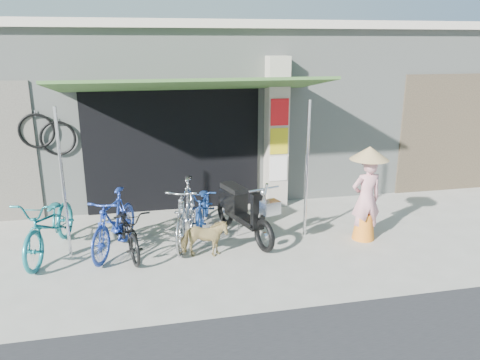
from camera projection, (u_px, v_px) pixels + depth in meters
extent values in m
plane|color=#ACA89C|center=(266.00, 258.00, 7.31)|extent=(80.00, 80.00, 0.00)
cube|color=#949992|center=(213.00, 105.00, 11.60)|extent=(12.00, 5.00, 3.50)
cube|color=beige|center=(212.00, 28.00, 11.09)|extent=(12.30, 5.30, 0.16)
cube|color=black|center=(173.00, 149.00, 9.14)|extent=(3.40, 0.06, 2.50)
cube|color=black|center=(175.00, 183.00, 9.35)|extent=(3.06, 0.04, 1.10)
torus|color=black|center=(58.00, 138.00, 8.60)|extent=(0.65, 0.05, 0.65)
cylinder|color=silver|center=(56.00, 121.00, 8.52)|extent=(0.02, 0.02, 0.12)
torus|color=black|center=(37.00, 131.00, 8.48)|extent=(0.65, 0.05, 0.65)
cylinder|color=silver|center=(35.00, 113.00, 8.41)|extent=(0.02, 0.02, 0.12)
cube|color=#BBAF9F|center=(276.00, 133.00, 9.36)|extent=(0.42, 0.42, 3.00)
cube|color=red|center=(280.00, 112.00, 9.03)|extent=(0.36, 0.02, 0.52)
cube|color=gold|center=(279.00, 141.00, 9.19)|extent=(0.36, 0.02, 0.52)
cube|color=white|center=(278.00, 169.00, 9.35)|extent=(0.36, 0.02, 0.50)
cube|color=#385D2A|center=(192.00, 85.00, 7.96)|extent=(4.60, 1.88, 0.35)
cylinder|color=silver|center=(63.00, 184.00, 7.08)|extent=(0.05, 0.05, 2.36)
cylinder|color=silver|center=(307.00, 170.00, 7.87)|extent=(0.05, 0.05, 2.36)
cube|color=brown|center=(454.00, 134.00, 10.38)|extent=(2.60, 0.06, 2.60)
imported|color=teal|center=(50.00, 224.00, 7.33)|extent=(1.04, 2.00, 1.00)
imported|color=#223CA0|center=(114.00, 223.00, 7.42)|extent=(1.03, 1.71, 0.99)
imported|color=black|center=(127.00, 229.00, 7.38)|extent=(0.88, 1.62, 0.81)
imported|color=#A6A6AA|center=(186.00, 212.00, 7.77)|extent=(0.95, 1.84, 1.07)
imported|color=#204494|center=(203.00, 206.00, 8.44)|extent=(0.91, 1.63, 0.81)
imported|color=tan|center=(204.00, 239.00, 7.27)|extent=(0.78, 0.44, 0.62)
torus|color=black|center=(264.00, 236.00, 7.47)|extent=(0.25, 0.55, 0.55)
torus|color=black|center=(225.00, 211.00, 8.59)|extent=(0.25, 0.55, 0.55)
cube|color=black|center=(244.00, 218.00, 8.01)|extent=(0.51, 1.00, 0.10)
cube|color=black|center=(233.00, 200.00, 8.24)|extent=(0.42, 0.62, 0.35)
cube|color=black|center=(233.00, 188.00, 8.18)|extent=(0.40, 0.62, 0.09)
cube|color=black|center=(258.00, 210.00, 7.54)|extent=(0.25, 0.17, 0.58)
cylinder|color=silver|center=(264.00, 189.00, 7.27)|extent=(0.52, 0.19, 0.03)
cube|color=silver|center=(270.00, 207.00, 7.19)|extent=(0.32, 0.28, 0.21)
imported|color=pink|center=(366.00, 199.00, 7.84)|extent=(0.53, 0.36, 1.44)
cone|color=orange|center=(364.00, 226.00, 7.98)|extent=(0.38, 0.38, 0.46)
cone|color=tan|center=(370.00, 153.00, 7.62)|extent=(0.64, 0.64, 0.22)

